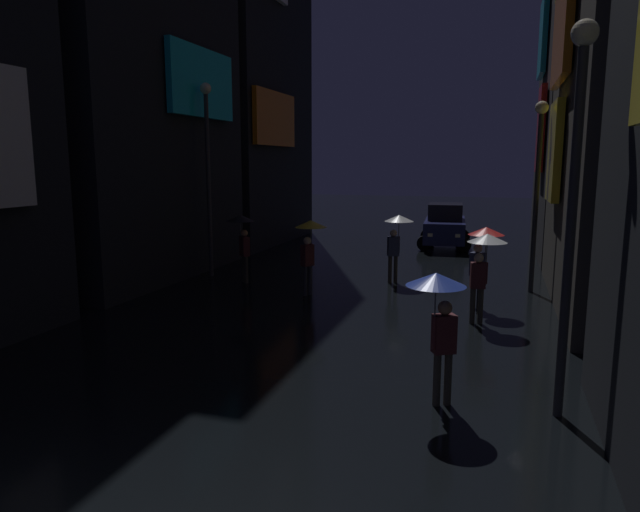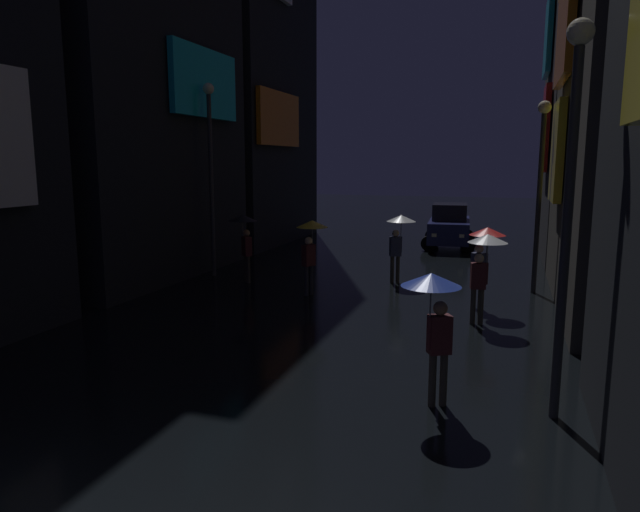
{
  "view_description": "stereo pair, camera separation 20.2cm",
  "coord_description": "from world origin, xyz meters",
  "px_view_note": "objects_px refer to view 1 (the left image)",
  "views": [
    {
      "loc": [
        4.02,
        -2.84,
        3.76
      ],
      "look_at": [
        0.0,
        9.9,
        1.53
      ],
      "focal_mm": 32.0,
      "sensor_mm": 36.0,
      "label": 1
    },
    {
      "loc": [
        4.22,
        -2.78,
        3.76
      ],
      "look_at": [
        0.0,
        9.9,
        1.53
      ],
      "focal_mm": 32.0,
      "sensor_mm": 36.0,
      "label": 2
    }
  ],
  "objects_px": {
    "pedestrian_near_crossing_clear": "(397,230)",
    "streetlamp_right_near": "(574,179)",
    "pedestrian_foreground_left_yellow": "(310,236)",
    "pedestrian_far_right_blue": "(439,302)",
    "streetlamp_right_far": "(538,175)",
    "pedestrian_midstreet_centre_black": "(242,229)",
    "car_distant": "(445,226)",
    "streetlamp_left_far": "(208,159)",
    "pedestrian_midstreet_left_red": "(483,245)",
    "pedestrian_foreground_right_clear": "(484,253)"
  },
  "relations": [
    {
      "from": "pedestrian_midstreet_left_red",
      "to": "streetlamp_right_near",
      "type": "height_order",
      "value": "streetlamp_right_near"
    },
    {
      "from": "car_distant",
      "to": "pedestrian_foreground_right_clear",
      "type": "bearing_deg",
      "value": -80.69
    },
    {
      "from": "pedestrian_midstreet_left_red",
      "to": "streetlamp_left_far",
      "type": "distance_m",
      "value": 9.09
    },
    {
      "from": "pedestrian_foreground_right_clear",
      "to": "pedestrian_far_right_blue",
      "type": "bearing_deg",
      "value": -95.97
    },
    {
      "from": "pedestrian_far_right_blue",
      "to": "streetlamp_right_near",
      "type": "distance_m",
      "value": 2.58
    },
    {
      "from": "pedestrian_midstreet_centre_black",
      "to": "streetlamp_right_far",
      "type": "xyz_separation_m",
      "value": [
        8.58,
        1.27,
        1.72
      ]
    },
    {
      "from": "pedestrian_foreground_right_clear",
      "to": "streetlamp_left_far",
      "type": "relative_size",
      "value": 0.34
    },
    {
      "from": "pedestrian_midstreet_centre_black",
      "to": "streetlamp_left_far",
      "type": "height_order",
      "value": "streetlamp_left_far"
    },
    {
      "from": "streetlamp_right_far",
      "to": "pedestrian_foreground_left_yellow",
      "type": "bearing_deg",
      "value": -159.78
    },
    {
      "from": "pedestrian_midstreet_centre_black",
      "to": "car_distant",
      "type": "distance_m",
      "value": 10.98
    },
    {
      "from": "pedestrian_foreground_left_yellow",
      "to": "pedestrian_foreground_right_clear",
      "type": "xyz_separation_m",
      "value": [
        4.77,
        -1.6,
        0.0
      ]
    },
    {
      "from": "car_distant",
      "to": "streetlamp_right_near",
      "type": "bearing_deg",
      "value": -79.1
    },
    {
      "from": "streetlamp_left_far",
      "to": "pedestrian_foreground_right_clear",
      "type": "bearing_deg",
      "value": -19.71
    },
    {
      "from": "pedestrian_near_crossing_clear",
      "to": "streetlamp_right_near",
      "type": "height_order",
      "value": "streetlamp_right_near"
    },
    {
      "from": "streetlamp_right_near",
      "to": "car_distant",
      "type": "bearing_deg",
      "value": 100.9
    },
    {
      "from": "pedestrian_far_right_blue",
      "to": "streetlamp_left_far",
      "type": "height_order",
      "value": "streetlamp_left_far"
    },
    {
      "from": "pedestrian_foreground_right_clear",
      "to": "pedestrian_far_right_blue",
      "type": "xyz_separation_m",
      "value": [
        -0.52,
        -4.98,
        0.0
      ]
    },
    {
      "from": "pedestrian_foreground_left_yellow",
      "to": "streetlamp_left_far",
      "type": "relative_size",
      "value": 0.34
    },
    {
      "from": "streetlamp_right_near",
      "to": "streetlamp_left_far",
      "type": "relative_size",
      "value": 0.91
    },
    {
      "from": "streetlamp_left_far",
      "to": "car_distant",
      "type": "bearing_deg",
      "value": 53.08
    },
    {
      "from": "pedestrian_midstreet_left_red",
      "to": "streetlamp_right_near",
      "type": "bearing_deg",
      "value": -77.87
    },
    {
      "from": "streetlamp_right_far",
      "to": "pedestrian_midstreet_left_red",
      "type": "bearing_deg",
      "value": -119.06
    },
    {
      "from": "streetlamp_left_far",
      "to": "pedestrian_midstreet_centre_black",
      "type": "bearing_deg",
      "value": -22.36
    },
    {
      "from": "pedestrian_far_right_blue",
      "to": "streetlamp_right_far",
      "type": "bearing_deg",
      "value": 78.55
    },
    {
      "from": "pedestrian_midstreet_centre_black",
      "to": "streetlamp_right_far",
      "type": "bearing_deg",
      "value": 8.44
    },
    {
      "from": "streetlamp_left_far",
      "to": "pedestrian_midstreet_left_red",
      "type": "bearing_deg",
      "value": -11.09
    },
    {
      "from": "pedestrian_foreground_left_yellow",
      "to": "pedestrian_far_right_blue",
      "type": "distance_m",
      "value": 7.83
    },
    {
      "from": "pedestrian_midstreet_centre_black",
      "to": "pedestrian_midstreet_left_red",
      "type": "height_order",
      "value": "same"
    },
    {
      "from": "pedestrian_far_right_blue",
      "to": "pedestrian_midstreet_centre_black",
      "type": "bearing_deg",
      "value": 132.08
    },
    {
      "from": "pedestrian_midstreet_centre_black",
      "to": "pedestrian_foreground_right_clear",
      "type": "xyz_separation_m",
      "value": [
        7.32,
        -2.55,
        0.0
      ]
    },
    {
      "from": "pedestrian_foreground_left_yellow",
      "to": "pedestrian_far_right_blue",
      "type": "xyz_separation_m",
      "value": [
        4.25,
        -6.58,
        0.0
      ]
    },
    {
      "from": "pedestrian_foreground_left_yellow",
      "to": "streetlamp_left_far",
      "type": "height_order",
      "value": "streetlamp_left_far"
    },
    {
      "from": "pedestrian_foreground_right_clear",
      "to": "streetlamp_right_near",
      "type": "height_order",
      "value": "streetlamp_right_near"
    },
    {
      "from": "streetlamp_right_near",
      "to": "streetlamp_right_far",
      "type": "xyz_separation_m",
      "value": [
        -0.0,
        8.57,
        -0.13
      ]
    },
    {
      "from": "pedestrian_midstreet_left_red",
      "to": "car_distant",
      "type": "distance_m",
      "value": 10.88
    },
    {
      "from": "pedestrian_midstreet_centre_black",
      "to": "car_distant",
      "type": "relative_size",
      "value": 0.5
    },
    {
      "from": "streetlamp_right_far",
      "to": "streetlamp_left_far",
      "type": "bearing_deg",
      "value": -176.05
    },
    {
      "from": "pedestrian_foreground_right_clear",
      "to": "streetlamp_right_far",
      "type": "relative_size",
      "value": 0.39
    },
    {
      "from": "pedestrian_foreground_left_yellow",
      "to": "streetlamp_left_far",
      "type": "xyz_separation_m",
      "value": [
        -3.96,
        1.53,
        2.15
      ]
    },
    {
      "from": "pedestrian_midstreet_left_red",
      "to": "streetlamp_left_far",
      "type": "relative_size",
      "value": 0.34
    },
    {
      "from": "pedestrian_foreground_left_yellow",
      "to": "streetlamp_right_near",
      "type": "bearing_deg",
      "value": -46.45
    },
    {
      "from": "pedestrian_midstreet_centre_black",
      "to": "pedestrian_far_right_blue",
      "type": "distance_m",
      "value": 10.14
    },
    {
      "from": "pedestrian_foreground_left_yellow",
      "to": "pedestrian_midstreet_left_red",
      "type": "xyz_separation_m",
      "value": [
        4.71,
        -0.17,
        0.0
      ]
    },
    {
      "from": "pedestrian_midstreet_centre_black",
      "to": "pedestrian_midstreet_left_red",
      "type": "bearing_deg",
      "value": -8.75
    },
    {
      "from": "pedestrian_midstreet_centre_black",
      "to": "car_distant",
      "type": "xyz_separation_m",
      "value": [
        5.33,
        9.57,
        -0.74
      ]
    },
    {
      "from": "car_distant",
      "to": "streetlamp_right_near",
      "type": "relative_size",
      "value": 0.75
    },
    {
      "from": "pedestrian_midstreet_centre_black",
      "to": "streetlamp_left_far",
      "type": "distance_m",
      "value": 2.64
    },
    {
      "from": "streetlamp_right_far",
      "to": "pedestrian_near_crossing_clear",
      "type": "bearing_deg",
      "value": 177.76
    },
    {
      "from": "pedestrian_near_crossing_clear",
      "to": "streetlamp_right_near",
      "type": "relative_size",
      "value": 0.38
    },
    {
      "from": "streetlamp_right_near",
      "to": "streetlamp_right_far",
      "type": "bearing_deg",
      "value": 90.0
    }
  ]
}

